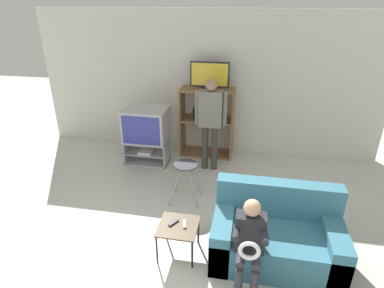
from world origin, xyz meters
The scene contains 12 objects.
wall_back centered at (0.00, 4.04, 1.30)m, with size 6.40×0.06×2.60m.
tv_stand centered at (-0.92, 3.23, 0.22)m, with size 0.77×0.44×0.44m.
television_main centered at (-0.90, 3.21, 0.73)m, with size 0.73×0.61×0.58m.
media_shelf centered at (0.09, 3.75, 0.65)m, with size 0.97×0.45×1.28m.
television_flat centered at (0.12, 3.75, 1.51)m, with size 0.69×0.20×0.48m.
folding_stool centered at (0.02, 2.13, 0.50)m, with size 0.45×0.38×0.62m.
snack_table centered at (0.16, 1.07, 0.35)m, with size 0.45×0.45×0.39m.
remote_control_black centered at (0.10, 1.10, 0.40)m, with size 0.04×0.14×0.02m, color #232328.
remote_control_white centered at (0.23, 1.10, 0.40)m, with size 0.04×0.14×0.02m, color gray.
couch centered at (1.26, 1.22, 0.29)m, with size 1.42×0.82×0.85m.
person_standing_adult centered at (0.22, 3.19, 0.97)m, with size 0.53×0.20×1.59m.
person_seated_child centered at (0.95, 0.74, 0.59)m, with size 0.33×0.43×1.01m.
Camera 1 is at (0.86, -1.78, 2.76)m, focal length 30.00 mm.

